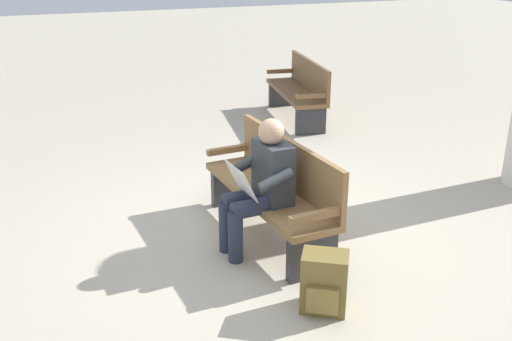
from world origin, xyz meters
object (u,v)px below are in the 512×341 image
person_seated (261,183)px  backpack (324,283)px  bench_far (300,89)px  bench_near (274,188)px

person_seated → backpack: (-1.02, -0.07, -0.41)m
person_seated → backpack: person_seated is taller
backpack → person_seated: bearing=4.2°
person_seated → bench_far: bearing=-34.4°
person_seated → backpack: bearing=-179.6°
bench_near → person_seated: bearing=131.5°
bench_near → backpack: 1.27m
person_seated → bench_far: size_ratio=0.64×
bench_near → person_seated: person_seated is taller
person_seated → backpack: 1.10m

